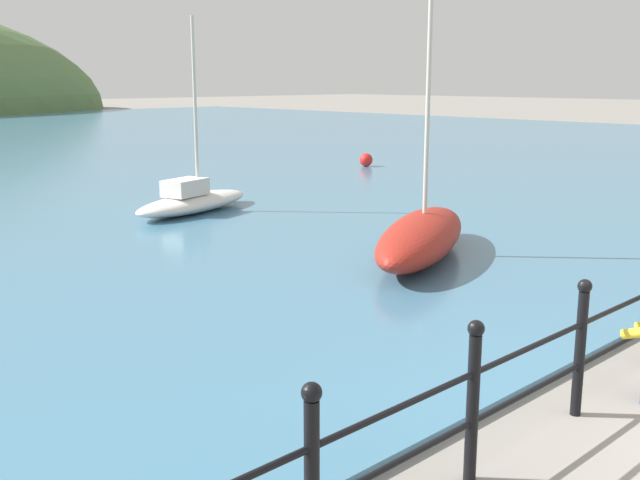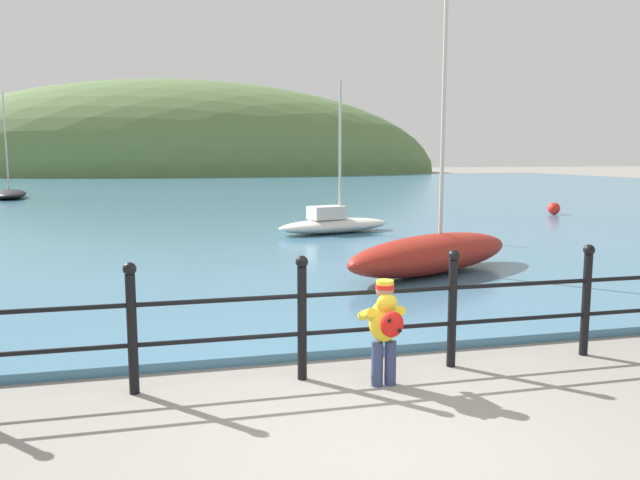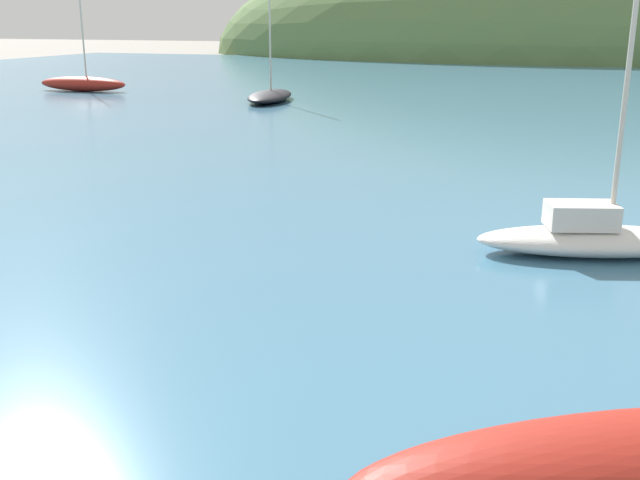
# 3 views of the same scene
# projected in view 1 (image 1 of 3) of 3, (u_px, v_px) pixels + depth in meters

# --- Properties ---
(iron_railing) EXTENTS (9.45, 0.12, 1.21)m
(iron_railing) POSITION_uv_depth(u_px,v_px,m) (580.00, 344.00, 6.31)
(iron_railing) COLOR black
(iron_railing) RESTS_ON ground
(boat_nearest_quay) EXTENTS (4.06, 2.79, 5.10)m
(boat_nearest_quay) POSITION_uv_depth(u_px,v_px,m) (422.00, 236.00, 11.57)
(boat_nearest_quay) COLOR maroon
(boat_nearest_quay) RESTS_ON water
(boat_mid_harbor) EXTENTS (3.44, 1.92, 3.99)m
(boat_mid_harbor) POSITION_uv_depth(u_px,v_px,m) (192.00, 200.00, 15.63)
(boat_mid_harbor) COLOR silver
(boat_mid_harbor) RESTS_ON water
(mooring_buoy) EXTENTS (0.42, 0.42, 0.42)m
(mooring_buoy) POSITION_uv_depth(u_px,v_px,m) (366.00, 160.00, 23.82)
(mooring_buoy) COLOR red
(mooring_buoy) RESTS_ON water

